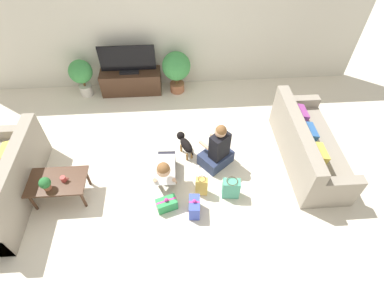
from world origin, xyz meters
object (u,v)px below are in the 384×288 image
Objects in this scene: potted_plant_back_right at (176,68)px; person_sitting at (217,151)px; gift_box_b at (167,204)px; gift_bag_b at (202,186)px; coffee_table at (57,183)px; tv_console at (131,82)px; gift_box_a at (194,207)px; person_kneeling at (165,169)px; tabletop_plant at (45,184)px; tv at (128,61)px; sofa_left at (5,185)px; dog at (185,143)px; gift_bag_a at (231,188)px; mug at (64,179)px; potted_plant_back_left at (81,74)px; sofa_right at (307,147)px.

person_sitting is at bearing -73.88° from potted_plant_back_right.
gift_bag_b is at bearing 22.97° from gift_box_b.
coffee_table is 1.69m from gift_box_b.
tv_console is 3.72× the size of gift_box_a.
tabletop_plant is (-1.73, -0.31, 0.19)m from person_kneeling.
gift_box_b is (0.72, -2.99, -0.66)m from tv.
sofa_left is at bearing -174.86° from person_kneeling.
dog is 1.17m from gift_bag_a.
gift_bag_b is at bearing 79.99° from dog.
person_kneeling is (1.64, 0.18, -0.02)m from coffee_table.
gift_bag_a is at bearing 9.01° from gift_box_b.
potted_plant_back_right reaches higher than dog.
person_kneeling is at bearing 6.11° from coffee_table.
person_sitting is at bearing 61.98° from gift_bag_b.
person_kneeling reaches higher than gift_box_a.
gift_bag_b is at bearing -83.82° from potted_plant_back_right.
potted_plant_back_right is 3.17m from mug.
person_sitting is at bearing 11.44° from coffee_table.
tabletop_plant is at bearing -90.43° from potted_plant_back_left.
potted_plant_back_right is 2.65× the size of gift_box_b.
potted_plant_back_left is 2.11× the size of gift_bag_a.
gift_box_b is at bearing -6.39° from tabletop_plant.
gift_box_a is at bearing 115.18° from sofa_right.
gift_bag_b is (1.28, -2.75, -0.58)m from tv.
sofa_left reaches higher than mug.
gift_bag_a is (1.01, 0.16, 0.09)m from gift_box_b.
person_kneeling is at bearing 124.60° from gift_box_a.
tabletop_plant is (-1.99, -2.75, -0.04)m from potted_plant_back_right.
sofa_right is at bearing -44.37° from potted_plant_back_right.
potted_plant_back_left is 6.88× the size of mug.
person_sitting is at bearing -39.29° from potted_plant_back_left.
coffee_table reaches higher than gift_bag_a.
sofa_left is at bearing 175.67° from mug.
tv_console is 10.58× the size of mug.
gift_box_b is at bearing -76.47° from tv.
gift_box_b is 0.91× the size of gift_bag_b.
gift_box_a is 2.00m from mug.
gift_bag_a is at bearing 115.62° from sofa_right.
potted_plant_back_right is 4.14× the size of tabletop_plant.
gift_bag_b reaches higher than gift_box_b.
tv is at bearing 0.00° from tv_console.
potted_plant_back_left is (-4.12, 2.11, 0.22)m from sofa_right.
potted_plant_back_right is 2.99m from gift_box_b.
potted_plant_back_right reaches higher than gift_box_a.
potted_plant_back_right is at bearing 96.18° from gift_bag_b.
sofa_right is 3.83m from tv.
potted_plant_back_right reaches higher than person_kneeling.
person_kneeling is at bearing -73.87° from tv_console.
coffee_table is 2.56m from person_sitting.
person_sitting is 0.70m from gift_bag_a.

